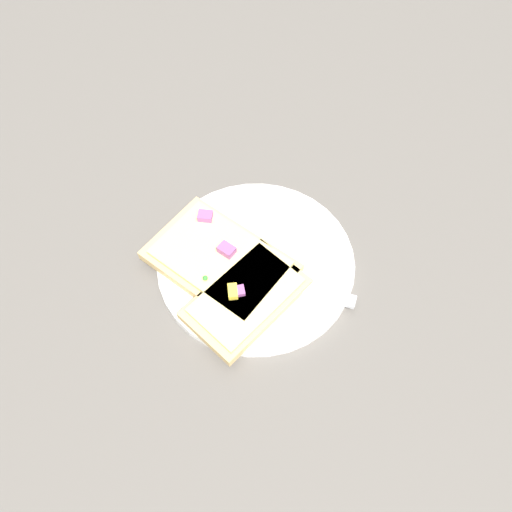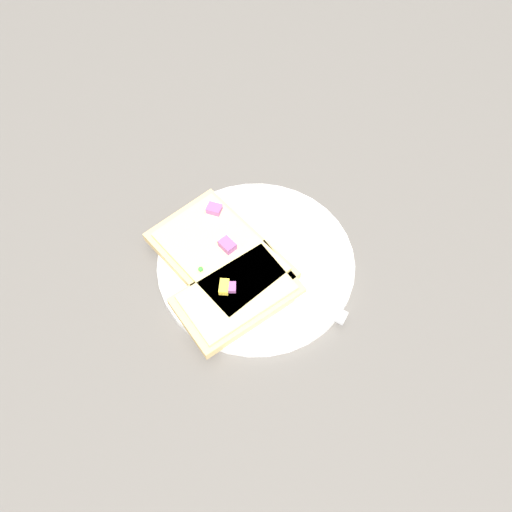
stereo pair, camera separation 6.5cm
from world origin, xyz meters
name	(u,v)px [view 2 (the right image)]	position (x,y,z in m)	size (l,w,h in m)	color
ground_plane	(256,265)	(0.00, 0.00, 0.00)	(4.00, 4.00, 0.00)	#56514C
plate	(256,262)	(0.00, 0.00, 0.01)	(0.26, 0.26, 0.01)	white
fork	(264,236)	(-0.02, 0.03, 0.01)	(0.20, 0.10, 0.01)	silver
knife	(284,289)	(0.06, 0.00, 0.01)	(0.20, 0.09, 0.01)	silver
pizza_slice_main	(220,254)	(-0.03, -0.03, 0.02)	(0.18, 0.12, 0.03)	tan
pizza_slice_corner	(237,295)	(0.03, -0.06, 0.02)	(0.10, 0.16, 0.03)	tan
crumb_scatter	(231,249)	(-0.03, -0.02, 0.02)	(0.11, 0.04, 0.01)	tan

